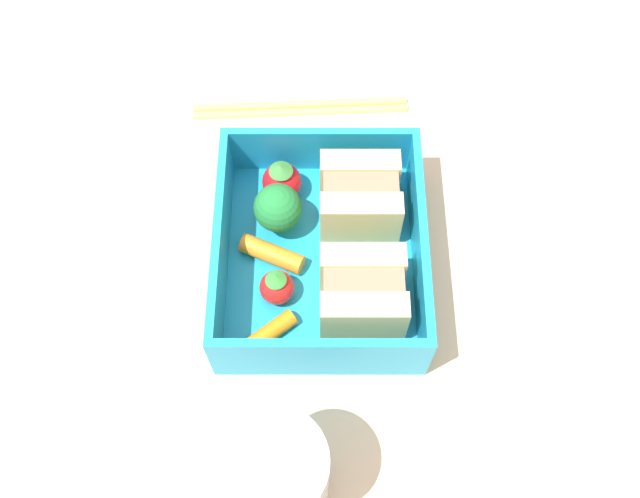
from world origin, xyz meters
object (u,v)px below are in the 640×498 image
(sandwich_left, at_px, (360,198))
(sandwich_center_left, at_px, (362,293))
(strawberry_far_left, at_px, (282,181))
(broccoli_floret, at_px, (278,208))
(strawberry_left, at_px, (277,287))
(carrot_stick_left, at_px, (267,334))
(chopstick_pair, at_px, (300,106))
(drinking_glass, at_px, (276,475))
(carrot_stick_far_left, at_px, (272,257))

(sandwich_left, bearing_deg, sandwich_center_left, 0.00)
(strawberry_far_left, bearing_deg, sandwich_center_left, 31.41)
(sandwich_center_left, bearing_deg, sandwich_left, 180.00)
(broccoli_floret, relative_size, strawberry_left, 1.40)
(sandwich_center_left, bearing_deg, strawberry_far_left, -148.59)
(broccoli_floret, height_order, carrot_stick_left, broccoli_floret)
(chopstick_pair, bearing_deg, sandwich_left, 22.63)
(broccoli_floret, bearing_deg, strawberry_left, 0.27)
(drinking_glass, bearing_deg, sandwich_left, 164.34)
(carrot_stick_left, height_order, chopstick_pair, carrot_stick_left)
(carrot_stick_left, bearing_deg, sandwich_center_left, 109.92)
(carrot_stick_far_left, distance_m, strawberry_left, 0.03)
(strawberry_left, bearing_deg, sandwich_left, 138.48)
(strawberry_far_left, height_order, chopstick_pair, strawberry_far_left)
(carrot_stick_far_left, bearing_deg, drinking_glass, 3.19)
(chopstick_pair, xyz_separation_m, drinking_glass, (0.31, -0.01, 0.04))
(carrot_stick_far_left, relative_size, chopstick_pair, 0.26)
(strawberry_left, xyz_separation_m, chopstick_pair, (-0.18, 0.01, -0.02))
(carrot_stick_far_left, distance_m, chopstick_pair, 0.15)
(sandwich_center_left, xyz_separation_m, carrot_stick_left, (0.02, -0.07, -0.02))
(sandwich_center_left, height_order, chopstick_pair, sandwich_center_left)
(sandwich_center_left, height_order, broccoli_floret, sandwich_center_left)
(sandwich_left, relative_size, sandwich_center_left, 1.00)
(sandwich_center_left, xyz_separation_m, strawberry_left, (-0.01, -0.06, -0.01))
(chopstick_pair, relative_size, drinking_glass, 2.20)
(sandwich_left, distance_m, carrot_stick_left, 0.12)
(sandwich_center_left, relative_size, strawberry_left, 1.90)
(strawberry_far_left, relative_size, drinking_glass, 0.44)
(sandwich_left, bearing_deg, strawberry_far_left, -108.08)
(strawberry_far_left, xyz_separation_m, drinking_glass, (0.22, 0.00, 0.01))
(sandwich_center_left, xyz_separation_m, carrot_stick_far_left, (-0.04, -0.06, -0.02))
(sandwich_center_left, bearing_deg, broccoli_floret, -137.96)
(strawberry_left, bearing_deg, carrot_stick_left, -10.76)
(sandwich_center_left, xyz_separation_m, broccoli_floret, (-0.07, -0.06, 0.00))
(carrot_stick_far_left, distance_m, carrot_stick_left, 0.06)
(sandwich_left, distance_m, drinking_glass, 0.21)
(strawberry_left, relative_size, chopstick_pair, 0.17)
(sandwich_left, relative_size, carrot_stick_far_left, 1.22)
(strawberry_left, bearing_deg, drinking_glass, 1.78)
(strawberry_far_left, height_order, strawberry_left, strawberry_far_left)
(sandwich_left, bearing_deg, broccoli_floret, -80.66)
(carrot_stick_far_left, height_order, carrot_stick_left, carrot_stick_far_left)
(broccoli_floret, distance_m, drinking_glass, 0.19)
(sandwich_left, relative_size, broccoli_floret, 1.36)
(carrot_stick_far_left, relative_size, strawberry_left, 1.55)
(drinking_glass, bearing_deg, strawberry_far_left, -179.31)
(strawberry_far_left, relative_size, chopstick_pair, 0.20)
(strawberry_left, height_order, drinking_glass, drinking_glass)
(strawberry_far_left, distance_m, broccoli_floret, 0.03)
(broccoli_floret, height_order, drinking_glass, drinking_glass)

